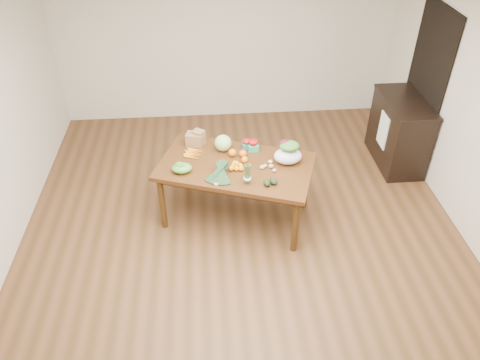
{
  "coord_description": "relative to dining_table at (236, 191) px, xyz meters",
  "views": [
    {
      "loc": [
        -0.35,
        -3.71,
        3.72
      ],
      "look_at": [
        -0.04,
        0.0,
        0.91
      ],
      "focal_mm": 35.0,
      "sensor_mm": 36.0,
      "label": 1
    }
  ],
  "objects": [
    {
      "name": "cabinet",
      "position": [
        2.27,
        0.98,
        0.1
      ],
      "size": [
        0.52,
        1.02,
        0.94
      ],
      "primitive_type": "cube",
      "color": "black",
      "rests_on": "floor"
    },
    {
      "name": "paper_bag",
      "position": [
        -0.45,
        0.45,
        0.47
      ],
      "size": [
        0.31,
        0.29,
        0.18
      ],
      "primitive_type": null,
      "rotation": [
        0.0,
        0.0,
        -0.34
      ],
      "color": "olive",
      "rests_on": "dining_table"
    },
    {
      "name": "potato_e",
      "position": [
        0.41,
        -0.17,
        0.39
      ],
      "size": [
        0.04,
        0.04,
        0.04
      ],
      "primitive_type": "ellipsoid",
      "color": "tan",
      "rests_on": "dining_table"
    },
    {
      "name": "salad_bag",
      "position": [
        0.58,
        -0.0,
        0.5
      ],
      "size": [
        0.37,
        0.32,
        0.24
      ],
      "primitive_type": null,
      "rotation": [
        0.0,
        0.0,
        -0.34
      ],
      "color": "white",
      "rests_on": "dining_table"
    },
    {
      "name": "mandarin_cluster",
      "position": [
        0.01,
        -0.07,
        0.42
      ],
      "size": [
        0.23,
        0.23,
        0.09
      ],
      "primitive_type": null,
      "rotation": [
        0.0,
        0.0,
        -0.34
      ],
      "color": "#FFA00F",
      "rests_on": "dining_table"
    },
    {
      "name": "orange_a",
      "position": [
        -0.02,
        0.17,
        0.42
      ],
      "size": [
        0.09,
        0.09,
        0.09
      ],
      "primitive_type": "sphere",
      "color": "orange",
      "rests_on": "dining_table"
    },
    {
      "name": "carrots",
      "position": [
        -0.45,
        0.24,
        0.39
      ],
      "size": [
        0.28,
        0.28,
        0.03
      ],
      "primitive_type": null,
      "rotation": [
        0.0,
        0.0,
        -0.34
      ],
      "color": "orange",
      "rests_on": "dining_table"
    },
    {
      "name": "doorway_dark",
      "position": [
        2.53,
        1.1,
        0.68
      ],
      "size": [
        0.02,
        1.0,
        2.1
      ],
      "primitive_type": "cube",
      "color": "black",
      "rests_on": "floor"
    },
    {
      "name": "room_walls",
      "position": [
        0.05,
        -0.5,
        0.97
      ],
      "size": [
        5.02,
        6.02,
        2.7
      ],
      "color": "beige",
      "rests_on": "floor"
    },
    {
      "name": "kale_bunch",
      "position": [
        -0.2,
        -0.26,
        0.45
      ],
      "size": [
        0.43,
        0.48,
        0.16
      ],
      "primitive_type": null,
      "rotation": [
        0.0,
        0.0,
        -0.34
      ],
      "color": "black",
      "rests_on": "dining_table"
    },
    {
      "name": "asparagus_bundle",
      "position": [
        0.1,
        -0.35,
        0.5
      ],
      "size": [
        0.11,
        0.14,
        0.26
      ],
      "primitive_type": null,
      "rotation": [
        0.15,
        0.0,
        -0.34
      ],
      "color": "#517134",
      "rests_on": "dining_table"
    },
    {
      "name": "potato_c",
      "position": [
        0.38,
        -0.09,
        0.4
      ],
      "size": [
        0.05,
        0.05,
        0.05
      ],
      "primitive_type": "ellipsoid",
      "color": "tan",
      "rests_on": "dining_table"
    },
    {
      "name": "avocado_a",
      "position": [
        0.29,
        -0.4,
        0.41
      ],
      "size": [
        0.09,
        0.11,
        0.06
      ],
      "primitive_type": "ellipsoid",
      "rotation": [
        0.0,
        0.0,
        0.3
      ],
      "color": "black",
      "rests_on": "dining_table"
    },
    {
      "name": "floor",
      "position": [
        0.05,
        -0.5,
        -0.38
      ],
      "size": [
        6.0,
        6.0,
        0.0
      ],
      "primitive_type": "plane",
      "color": "brown",
      "rests_on": "ground"
    },
    {
      "name": "dish_towel",
      "position": [
        2.01,
        0.9,
        0.18
      ],
      "size": [
        0.02,
        0.28,
        0.45
      ],
      "primitive_type": "cube",
      "color": "white",
      "rests_on": "cabinet"
    },
    {
      "name": "orange_b",
      "position": [
        0.09,
        0.15,
        0.42
      ],
      "size": [
        0.09,
        0.09,
        0.09
      ],
      "primitive_type": "sphere",
      "color": "#FF630F",
      "rests_on": "dining_table"
    },
    {
      "name": "orange_c",
      "position": [
        0.1,
        0.03,
        0.41
      ],
      "size": [
        0.08,
        0.08,
        0.08
      ],
      "primitive_type": "sphere",
      "color": "orange",
      "rests_on": "dining_table"
    },
    {
      "name": "snap_pea_bag",
      "position": [
        -0.59,
        -0.09,
        0.42
      ],
      "size": [
        0.22,
        0.17,
        0.1
      ],
      "primitive_type": "ellipsoid",
      "color": "#52A337",
      "rests_on": "dining_table"
    },
    {
      "name": "dining_table",
      "position": [
        0.0,
        0.0,
        0.0
      ],
      "size": [
        1.88,
        1.43,
        0.75
      ],
      "primitive_type": "cube",
      "rotation": [
        0.0,
        0.0,
        -0.34
      ],
      "color": "#552E14",
      "rests_on": "floor"
    },
    {
      "name": "potato_a",
      "position": [
        0.31,
        -0.08,
        0.39
      ],
      "size": [
        0.05,
        0.04,
        0.04
      ],
      "primitive_type": "ellipsoid",
      "color": "tan",
      "rests_on": "dining_table"
    },
    {
      "name": "potato_b",
      "position": [
        0.28,
        -0.1,
        0.4
      ],
      "size": [
        0.05,
        0.05,
        0.04
      ],
      "primitive_type": "ellipsoid",
      "color": "tan",
      "rests_on": "dining_table"
    },
    {
      "name": "strawberry_basket_b",
      "position": [
        0.22,
        0.28,
        0.43
      ],
      "size": [
        0.15,
        0.15,
        0.11
      ],
      "primitive_type": null,
      "rotation": [
        0.0,
        0.0,
        -0.34
      ],
      "color": "#BB110C",
      "rests_on": "dining_table"
    },
    {
      "name": "strawberry_basket_a",
      "position": [
        0.15,
        0.33,
        0.42
      ],
      "size": [
        0.13,
        0.13,
        0.09
      ],
      "primitive_type": null,
      "rotation": [
        0.0,
        0.0,
        -0.34
      ],
      "color": "red",
      "rests_on": "dining_table"
    },
    {
      "name": "potato_d",
      "position": [
        0.38,
        -0.01,
        0.4
      ],
      "size": [
        0.05,
        0.05,
        0.04
      ],
      "primitive_type": "ellipsoid",
      "color": "#DDBC7F",
      "rests_on": "dining_table"
    },
    {
      "name": "avocado_b",
      "position": [
        0.36,
        -0.38,
        0.41
      ],
      "size": [
        0.1,
        0.12,
        0.07
      ],
      "primitive_type": "ellipsoid",
      "rotation": [
        0.0,
        0.0,
        0.3
      ],
      "color": "black",
      "rests_on": "dining_table"
    },
    {
      "name": "cabbage",
      "position": [
        -0.12,
        0.3,
        0.47
      ],
      "size": [
        0.19,
        0.19,
        0.19
      ],
      "primitive_type": "sphere",
      "color": "#BBD87C",
      "rests_on": "dining_table"
    }
  ]
}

